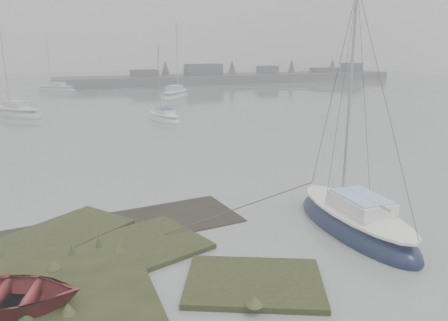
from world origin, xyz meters
TOP-DOWN VIEW (x-y plane):
  - ground at (0.00, 30.00)m, footprint 160.00×160.00m
  - far_shoreline at (26.84, 61.90)m, footprint 60.00×8.00m
  - sailboat_main at (5.12, 1.43)m, footprint 2.18×6.05m
  - sailboat_white at (4.62, 25.96)m, footprint 2.69×4.96m
  - sailboat_far_a at (-7.11, 33.14)m, footprint 5.51×6.17m
  - sailboat_far_b at (10.04, 42.31)m, footprint 5.73×6.96m
  - sailboat_far_c at (-3.35, 56.61)m, footprint 5.79×4.75m
  - dinghy at (-5.31, 0.29)m, footprint 3.83×3.20m

SIDE VIEW (x-z plane):
  - ground at x=0.00m, z-range 0.00..0.00m
  - sailboat_white at x=4.62m, z-range -3.12..3.54m
  - sailboat_far_c at x=-3.35m, z-range -3.79..4.29m
  - sailboat_main at x=5.12m, z-range -3.96..4.49m
  - sailboat_far_a at x=-7.11m, z-range -4.14..4.69m
  - sailboat_far_b at x=10.04m, z-range -4.55..5.15m
  - dinghy at x=-5.31m, z-range 0.22..0.90m
  - far_shoreline at x=26.84m, z-range -1.22..2.93m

